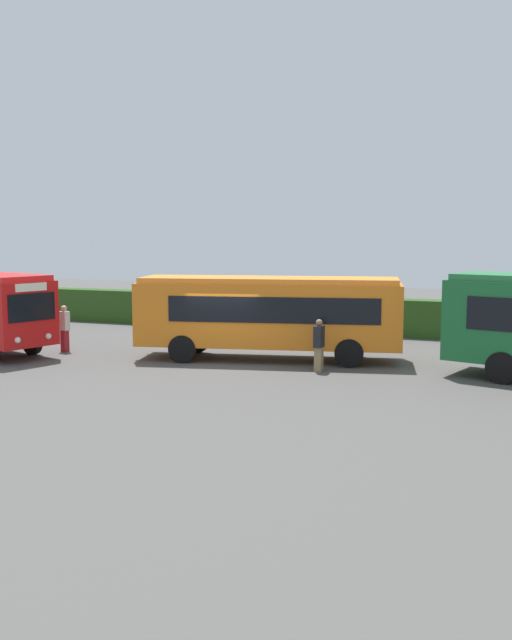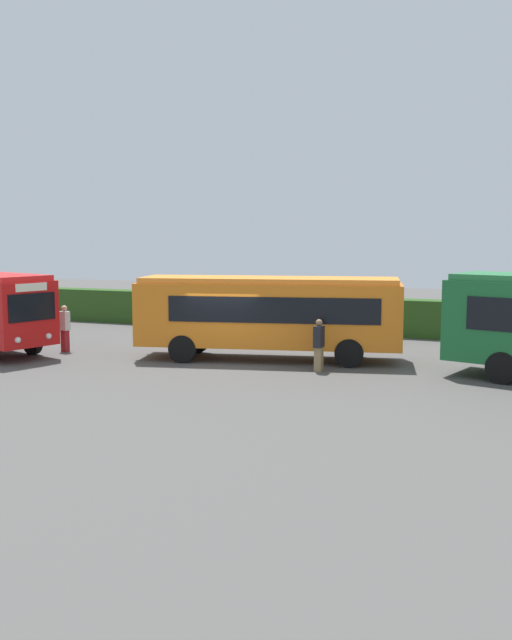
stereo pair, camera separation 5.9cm
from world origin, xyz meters
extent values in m
plane|color=#514F4C|center=(0.00, 0.00, 0.00)|extent=(76.22, 76.22, 0.00)
cube|color=black|center=(-6.39, -2.50, 2.00)|extent=(0.61, 1.81, 0.98)
cube|color=silver|center=(-6.39, -2.50, 2.71)|extent=(0.42, 1.22, 0.28)
cylinder|color=black|center=(-7.64, -1.00, 0.50)|extent=(1.04, 0.57, 1.00)
sphere|color=silver|center=(-6.18, -1.90, 0.90)|extent=(0.22, 0.22, 0.22)
sphere|color=silver|center=(-6.57, -3.11, 0.90)|extent=(0.22, 0.22, 0.22)
cube|color=orange|center=(1.19, 1.16, 1.68)|extent=(9.81, 4.35, 2.27)
cube|color=orange|center=(1.19, 1.16, 2.92)|extent=(9.49, 4.11, 0.20)
cube|color=black|center=(1.74, 0.03, 1.95)|extent=(7.26, 1.60, 0.91)
cube|color=black|center=(1.23, 2.41, 1.95)|extent=(7.26, 1.60, 0.91)
cube|color=black|center=(-3.47, 0.15, 1.95)|extent=(0.45, 1.93, 0.95)
cube|color=silver|center=(-3.47, 0.15, 2.64)|extent=(0.32, 1.30, 0.28)
cylinder|color=black|center=(-1.46, -0.54, 0.50)|extent=(1.04, 0.48, 1.00)
cylinder|color=black|center=(-1.92, 1.61, 0.50)|extent=(1.04, 0.48, 1.00)
cylinder|color=black|center=(4.31, 0.71, 0.50)|extent=(1.04, 0.48, 1.00)
cylinder|color=black|center=(3.84, 2.86, 0.50)|extent=(1.04, 0.48, 1.00)
sphere|color=silver|center=(-3.35, -0.50, 0.90)|extent=(0.22, 0.22, 0.22)
sphere|color=silver|center=(-3.63, 0.80, 0.90)|extent=(0.22, 0.22, 0.22)
cylinder|color=black|center=(9.35, -0.27, 0.50)|extent=(1.04, 0.54, 1.00)
cube|color=maroon|center=(-6.86, 0.00, 0.42)|extent=(0.30, 0.29, 0.85)
cube|color=silver|center=(-6.86, 0.00, 1.22)|extent=(0.44, 0.35, 0.74)
sphere|color=tan|center=(-6.86, 0.00, 1.70)|extent=(0.23, 0.23, 0.23)
cube|color=black|center=(3.28, 4.76, 0.39)|extent=(0.35, 0.29, 0.78)
cube|color=black|center=(3.28, 4.76, 1.12)|extent=(0.53, 0.34, 0.68)
sphere|color=tan|center=(3.28, 4.76, 1.57)|extent=(0.21, 0.21, 0.21)
cube|color=olive|center=(3.52, -0.34, 0.41)|extent=(0.25, 0.31, 0.82)
cube|color=black|center=(3.52, -0.34, 1.18)|extent=(0.28, 0.47, 0.72)
sphere|color=#8C6647|center=(3.52, -0.34, 1.65)|extent=(0.23, 0.23, 0.23)
cube|color=#294E1B|center=(0.00, 8.96, 0.84)|extent=(50.11, 1.12, 1.67)
camera|label=1|loc=(10.08, -23.24, 4.58)|focal=40.39mm
camera|label=2|loc=(10.14, -23.22, 4.58)|focal=40.39mm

